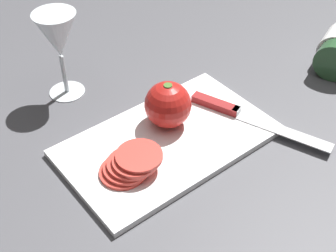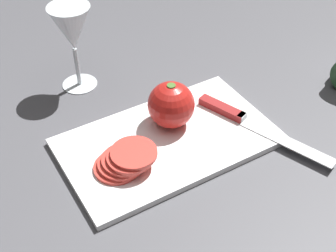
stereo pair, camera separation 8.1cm
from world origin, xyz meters
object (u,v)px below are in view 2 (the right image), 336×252
at_px(wine_glass, 72,31).
at_px(knife, 238,117).
at_px(whole_tomato, 170,105).
at_px(tomato_slice_stack_near, 125,159).

relative_size(wine_glass, knife, 0.66).
distance_m(wine_glass, whole_tomato, 0.24).
bearing_deg(wine_glass, knife, 127.38).
xyz_separation_m(whole_tomato, tomato_slice_stack_near, (0.12, 0.06, -0.03)).
xyz_separation_m(wine_glass, whole_tomato, (-0.09, 0.21, -0.07)).
relative_size(whole_tomato, tomato_slice_stack_near, 0.81).
bearing_deg(tomato_slice_stack_near, wine_glass, -96.32).
xyz_separation_m(wine_glass, tomato_slice_stack_near, (0.03, 0.27, -0.10)).
distance_m(knife, tomato_slice_stack_near, 0.24).
height_order(whole_tomato, knife, whole_tomato).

